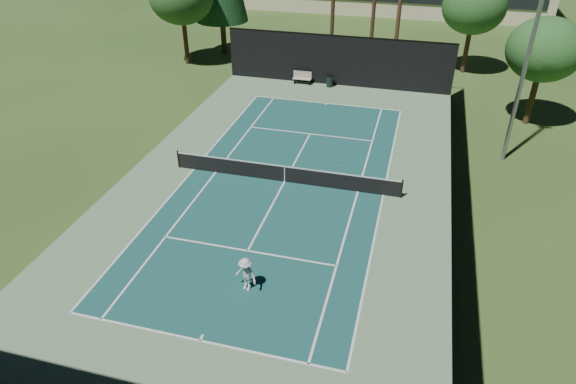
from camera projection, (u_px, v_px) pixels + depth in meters
The scene contains 16 objects.
ground at pixel (285, 182), 28.67m from camera, with size 160.00×160.00×0.00m, color #33511E.
apron_slab at pixel (285, 182), 28.67m from camera, with size 18.00×32.00×0.01m, color #668A61.
court_surface at pixel (285, 182), 28.66m from camera, with size 10.97×23.77×0.01m, color #184E4A.
court_lines at pixel (285, 182), 28.66m from camera, with size 11.07×23.87×0.01m.
tennis_net at pixel (285, 173), 28.37m from camera, with size 12.90×0.10×1.10m.
fence at pixel (285, 149), 27.66m from camera, with size 18.04×32.05×4.03m.
player at pixel (246, 274), 20.88m from camera, with size 1.02×0.58×1.57m, color silver.
tennis_ball_a at pixel (95, 291), 21.15m from camera, with size 0.06×0.06×0.06m, color #CAD330.
tennis_ball_b at pixel (277, 168), 29.96m from camera, with size 0.08×0.08×0.08m, color gold.
tennis_ball_c at pixel (342, 165), 30.26m from camera, with size 0.07×0.07×0.07m, color #C9EE36.
tennis_ball_d at pixel (217, 131), 34.24m from camera, with size 0.06×0.06×0.06m, color yellow.
park_bench at pixel (302, 77), 41.74m from camera, with size 1.50×0.45×1.02m.
trash_bin at pixel (330, 81), 41.19m from camera, with size 0.56×0.56×0.95m.
decid_tree_a at pixel (474, 7), 41.65m from camera, with size 5.12×5.12×7.62m.
decid_tree_b at pixel (545, 50), 32.75m from camera, with size 4.80×4.80×7.14m.
light_pole at pixel (529, 53), 27.54m from camera, with size 0.90×0.25×12.22m.
Camera 1 is at (6.54, -23.75, 14.68)m, focal length 32.00 mm.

